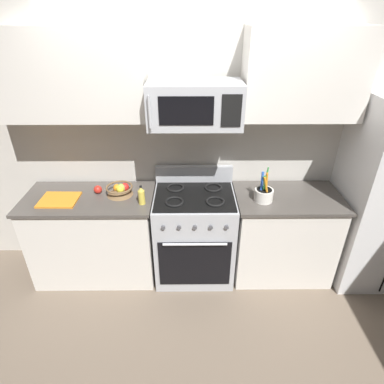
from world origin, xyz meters
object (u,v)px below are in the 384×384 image
Objects in this scene: utensil_crock at (264,194)px; bottle_oil at (141,196)px; fruit_basket at (120,190)px; range_oven at (194,234)px; microwave at (195,104)px; apple_loose at (98,189)px; cutting_board at (59,200)px.

utensil_crock is 1.78× the size of bottle_oil.
range_oven is at bearing -3.52° from fruit_basket.
utensil_crock is 1.10m from bottle_oil.
microwave is at bearing 170.83° from utensil_crock.
microwave reaches higher than fruit_basket.
microwave is (-0.00, 0.03, 1.29)m from range_oven.
range_oven is at bearing 14.43° from bottle_oil.
fruit_basket is 3.22× the size of apple_loose.
range_oven is 0.81m from utensil_crock.
fruit_basket reaches higher than cutting_board.
apple_loose is (-0.91, 0.04, -0.81)m from microwave.
utensil_crock is 4.21× the size of apple_loose.
fruit_basket is 0.28m from bottle_oil.
fruit_basket is (-0.70, 0.02, -0.80)m from microwave.
apple_loose is at bearing 174.61° from utensil_crock.
microwave is 3.04× the size of fruit_basket.
cutting_board is (-1.86, 0.01, -0.06)m from utensil_crock.
microwave is at bearing 90.04° from range_oven.
bottle_oil is (0.22, -0.16, 0.03)m from fruit_basket.
bottle_oil reaches higher than apple_loose.
cutting_board is at bearing 179.64° from utensil_crock.
utensil_crock reaches higher than fruit_basket.
utensil_crock is at bearing -0.36° from cutting_board.
fruit_basket reaches higher than apple_loose.
range_oven reaches higher than cutting_board.
cutting_board is at bearing 175.58° from bottle_oil.
utensil_crock is 0.97× the size of cutting_board.
bottle_oil is (-0.47, -0.12, 0.52)m from range_oven.
microwave is 1.01m from utensil_crock.
fruit_basket is (-1.32, 0.12, -0.01)m from utensil_crock.
bottle_oil reaches higher than fruit_basket.
range_oven is at bearing 2.89° from cutting_board.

